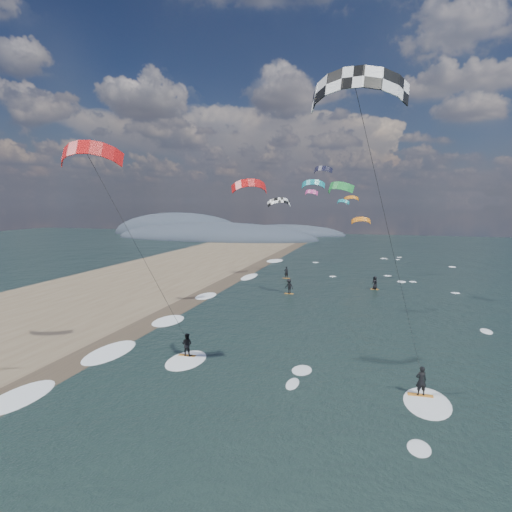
# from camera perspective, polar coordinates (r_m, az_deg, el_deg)

# --- Properties ---
(ground) EXTENTS (260.00, 260.00, 0.00)m
(ground) POSITION_cam_1_polar(r_m,az_deg,el_deg) (25.34, -5.77, -19.50)
(ground) COLOR black
(ground) RESTS_ON ground
(sand_strip) EXTENTS (26.00, 240.00, 0.00)m
(sand_strip) POSITION_cam_1_polar(r_m,az_deg,el_deg) (46.35, -29.54, -7.89)
(sand_strip) COLOR brown
(sand_strip) RESTS_ON ground
(wet_sand_strip) EXTENTS (3.00, 240.00, 0.00)m
(wet_sand_strip) POSITION_cam_1_polar(r_m,az_deg,el_deg) (38.86, -16.89, -10.06)
(wet_sand_strip) COLOR #382D23
(wet_sand_strip) RESTS_ON ground
(coastal_hills) EXTENTS (80.00, 41.00, 15.00)m
(coastal_hills) POSITION_cam_1_polar(r_m,az_deg,el_deg) (139.89, -6.27, 2.64)
(coastal_hills) COLOR #3D4756
(coastal_hills) RESTS_ON ground
(kitesurfer_near_a) EXTENTS (7.85, 8.51, 17.62)m
(kitesurfer_near_a) POSITION_cam_1_polar(r_m,az_deg,el_deg) (20.85, 14.98, 13.10)
(kitesurfer_near_a) COLOR orange
(kitesurfer_near_a) RESTS_ON ground
(kitesurfer_near_b) EXTENTS (7.09, 8.57, 15.49)m
(kitesurfer_near_b) POSITION_cam_1_polar(r_m,az_deg,el_deg) (28.37, -17.64, 4.46)
(kitesurfer_near_b) COLOR orange
(kitesurfer_near_b) RESTS_ON ground
(far_kitesurfers) EXTENTS (13.86, 11.20, 1.85)m
(far_kitesurfers) POSITION_cam_1_polar(r_m,az_deg,el_deg) (56.00, 7.63, -3.53)
(far_kitesurfers) COLOR orange
(far_kitesurfers) RESTS_ON ground
(bg_kite_field) EXTENTS (14.54, 71.05, 9.78)m
(bg_kite_field) POSITION_cam_1_polar(r_m,az_deg,el_deg) (73.54, 9.19, 8.25)
(bg_kite_field) COLOR #D83F8C
(bg_kite_field) RESTS_ON ground
(shoreline_surf) EXTENTS (2.40, 79.40, 0.11)m
(shoreline_surf) POSITION_cam_1_polar(r_m,az_deg,el_deg) (42.17, -11.95, -8.52)
(shoreline_surf) COLOR white
(shoreline_surf) RESTS_ON ground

